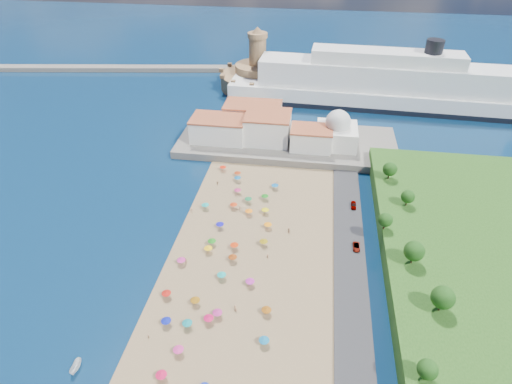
# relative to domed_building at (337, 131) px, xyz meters

# --- Properties ---
(ground) EXTENTS (700.00, 700.00, 0.00)m
(ground) POSITION_rel_domed_building_xyz_m (-30.00, -71.00, -8.97)
(ground) COLOR #071938
(ground) RESTS_ON ground
(terrace) EXTENTS (90.00, 36.00, 3.00)m
(terrace) POSITION_rel_domed_building_xyz_m (-20.00, 2.00, -7.47)
(terrace) COLOR #59544C
(terrace) RESTS_ON ground
(jetty) EXTENTS (18.00, 70.00, 2.40)m
(jetty) POSITION_rel_domed_building_xyz_m (-42.00, 37.00, -7.77)
(jetty) COLOR #59544C
(jetty) RESTS_ON ground
(breakwater) EXTENTS (199.03, 34.77, 2.60)m
(breakwater) POSITION_rel_domed_building_xyz_m (-140.00, 82.00, -7.67)
(breakwater) COLOR #59544C
(breakwater) RESTS_ON ground
(waterfront_buildings) EXTENTS (57.00, 29.00, 11.00)m
(waterfront_buildings) POSITION_rel_domed_building_xyz_m (-33.05, 2.64, -1.10)
(waterfront_buildings) COLOR silver
(waterfront_buildings) RESTS_ON terrace
(domed_building) EXTENTS (16.00, 16.00, 15.00)m
(domed_building) POSITION_rel_domed_building_xyz_m (0.00, 0.00, 0.00)
(domed_building) COLOR silver
(domed_building) RESTS_ON terrace
(fortress) EXTENTS (40.00, 40.00, 32.40)m
(fortress) POSITION_rel_domed_building_xyz_m (-42.00, 67.00, -2.29)
(fortress) COLOR #A67D53
(fortress) RESTS_ON ground
(cruise_ship) EXTENTS (153.32, 28.89, 33.33)m
(cruise_ship) POSITION_rel_domed_building_xyz_m (22.37, 51.87, 0.90)
(cruise_ship) COLOR black
(cruise_ship) RESTS_ON ground
(beach_parasols) EXTENTS (32.77, 116.63, 2.20)m
(beach_parasols) POSITION_rel_domed_building_xyz_m (-31.15, -83.36, -6.83)
(beach_parasols) COLOR gray
(beach_parasols) RESTS_ON beach
(beachgoers) EXTENTS (33.81, 96.53, 1.88)m
(beachgoers) POSITION_rel_domed_building_xyz_m (-31.25, -73.83, -7.84)
(beachgoers) COLOR tan
(beachgoers) RESTS_ON beach
(parked_cars) EXTENTS (2.01, 77.57, 1.45)m
(parked_cars) POSITION_rel_domed_building_xyz_m (6.00, -64.70, -7.62)
(parked_cars) COLOR gray
(parked_cars) RESTS_ON promenade
(hillside_trees) EXTENTS (14.71, 105.74, 7.45)m
(hillside_trees) POSITION_rel_domed_building_xyz_m (19.16, -83.51, 0.98)
(hillside_trees) COLOR #382314
(hillside_trees) RESTS_ON hillside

